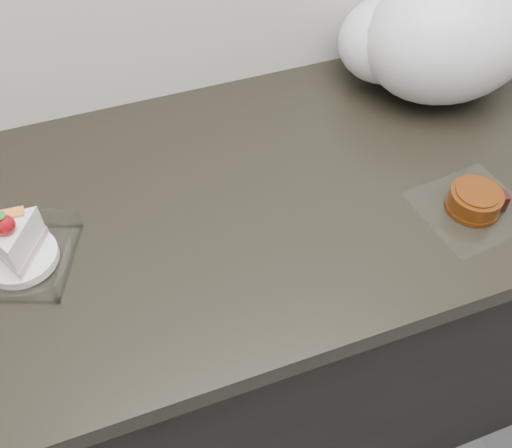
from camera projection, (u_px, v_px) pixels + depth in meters
counter at (257, 326)px, 1.31m from camera, size 2.04×0.64×0.90m
cake_tray at (17, 249)px, 0.85m from camera, size 0.19×0.19×0.12m
mooncake_wrap at (475, 202)px, 0.93m from camera, size 0.19×0.18×0.04m
plastic_bag at (438, 35)px, 1.06m from camera, size 0.42×0.37×0.31m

